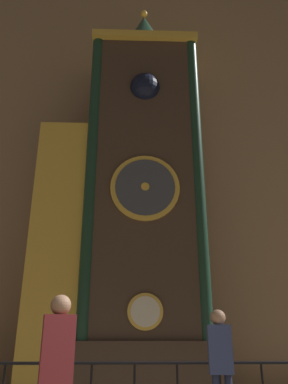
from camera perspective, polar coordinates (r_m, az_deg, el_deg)
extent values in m
cube|color=#997A5B|center=(11.28, 0.35, 6.79)|extent=(24.00, 0.30, 13.19)
cube|color=#423328|center=(8.64, 0.00, -25.78)|extent=(3.26, 1.61, 1.23)
cube|color=#423328|center=(9.40, 0.00, 2.51)|extent=(2.61, 1.40, 7.71)
cube|color=gold|center=(11.36, 0.02, 20.36)|extent=(2.82, 1.54, 0.20)
cylinder|color=gold|center=(7.90, 0.19, -17.75)|extent=(0.73, 0.05, 0.73)
cylinder|color=silver|center=(7.87, 0.20, -17.74)|extent=(0.59, 0.03, 0.59)
cylinder|color=gold|center=(8.49, 0.17, 0.68)|extent=(1.58, 0.07, 1.58)
cylinder|color=#3D424C|center=(8.45, 0.18, 0.79)|extent=(1.36, 0.04, 1.36)
cylinder|color=gold|center=(8.43, 0.19, 0.84)|extent=(0.19, 0.03, 0.19)
cube|color=black|center=(10.29, 0.04, 14.07)|extent=(0.97, 0.42, 0.97)
sphere|color=black|center=(9.94, 0.13, 15.48)|extent=(0.78, 0.78, 0.78)
cylinder|color=#193828|center=(8.89, -7.95, 4.19)|extent=(0.29, 0.29, 7.71)
cylinder|color=#193828|center=(8.97, 8.14, 3.95)|extent=(0.29, 0.29, 7.71)
cylinder|color=gold|center=(11.61, 0.00, 20.94)|extent=(1.05, 1.05, 0.30)
cone|color=#1C3D2C|center=(12.08, 0.00, 23.36)|extent=(1.00, 1.00, 1.08)
sphere|color=gold|center=(12.55, 0.00, 25.51)|extent=(0.20, 0.20, 0.20)
cube|color=brown|center=(8.99, -12.62, -9.10)|extent=(1.17, 1.19, 6.22)
cube|color=gold|center=(8.41, -13.34, -8.22)|extent=(1.23, 0.06, 6.22)
cylinder|color=black|center=(6.54, -1.44, -24.61)|extent=(5.42, 0.05, 0.05)
cube|color=maroon|center=(4.42, -13.05, -22.31)|extent=(0.39, 0.30, 0.70)
sphere|color=#8C664C|center=(4.43, -12.55, -16.47)|extent=(0.23, 0.23, 0.23)
cube|color=navy|center=(6.03, 11.50, -22.39)|extent=(0.36, 0.26, 0.67)
sphere|color=#8C664C|center=(6.03, 11.19, -18.24)|extent=(0.23, 0.23, 0.23)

